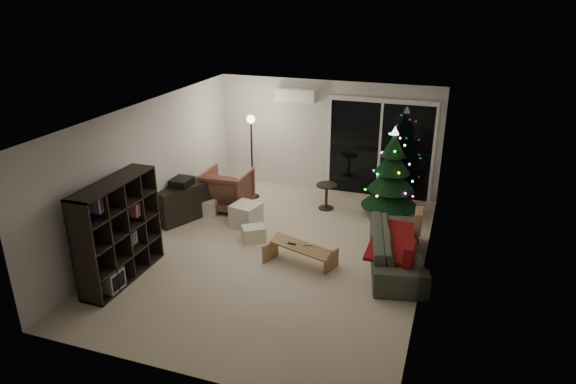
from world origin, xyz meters
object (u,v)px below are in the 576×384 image
Objects in this scene: media_cabinet at (184,202)px; christmas_tree at (392,172)px; bookshelf at (108,229)px; sofa at (397,249)px; coffee_table at (300,255)px; armchair at (228,189)px.

christmas_tree is (3.86, 1.55, 0.57)m from media_cabinet.
bookshelf is 4.69m from sofa.
media_cabinet is at bearing -158.19° from christmas_tree.
coffee_table is at bearing 96.34° from sofa.
bookshelf is at bearing -135.19° from christmas_tree.
armchair is (0.60, 3.08, -0.40)m from bookshelf.
christmas_tree is at bearing 30.66° from bookshelf.
media_cabinet is (0.00, 2.29, -0.47)m from bookshelf.
bookshelf is at bearing 76.35° from armchair.
christmas_tree is (-0.44, 2.03, 0.62)m from sofa.
christmas_tree is (3.26, 0.76, 0.51)m from armchair.
bookshelf reaches higher than armchair.
armchair reaches higher than sofa.
armchair is (0.60, 0.79, 0.06)m from media_cabinet.
christmas_tree is at bearing 0.44° from sofa.
christmas_tree is at bearing 84.71° from coffee_table.
coffee_table is (2.77, 1.31, -0.65)m from bookshelf.
media_cabinet is 0.62× the size of christmas_tree.
sofa is 1.15× the size of christmas_tree.
armchair is 3.91m from sofa.
sofa is 1.89× the size of coffee_table.
bookshelf is 1.46× the size of coffee_table.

